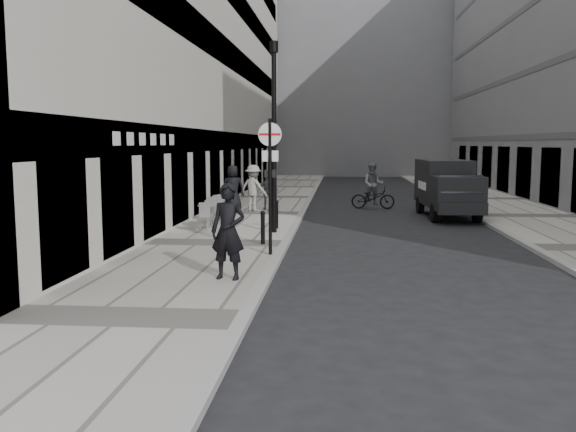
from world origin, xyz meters
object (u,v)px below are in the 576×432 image
Objects in this scene: panel_van at (447,185)px; cyclist at (373,191)px; lamppost at (274,128)px; walking_man at (228,232)px; sign_post at (270,168)px.

cyclist is at bearing 130.09° from panel_van.
lamppost reaches higher than panel_van.
walking_man is 0.41× the size of panel_van.
lamppost is at bearing 97.54° from walking_man.
panel_van is 4.11m from cyclist.
sign_post reaches higher than cyclist.
walking_man is 15.92m from cyclist.
lamppost is 9.66m from cyclist.
sign_post is 0.70× the size of panel_van.
panel_van is at bearing 60.84° from sign_post.
panel_van is at bearing 71.46° from walking_man.
lamppost is at bearing 98.05° from sign_post.
walking_man is 14.12m from panel_van.
sign_post is at bearing 88.77° from walking_man.
cyclist is (3.28, 12.50, -1.53)m from sign_post.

